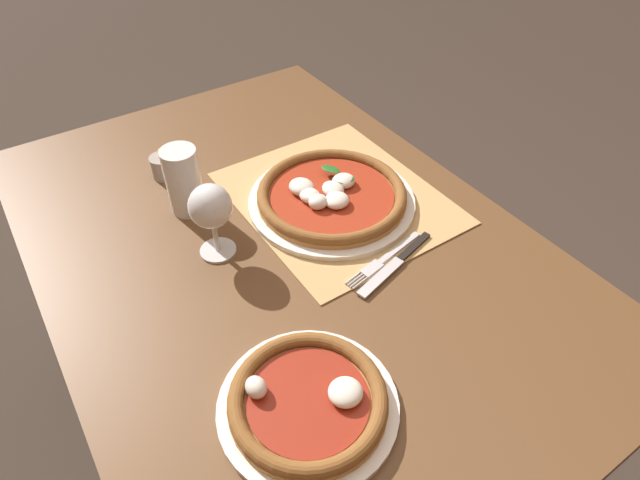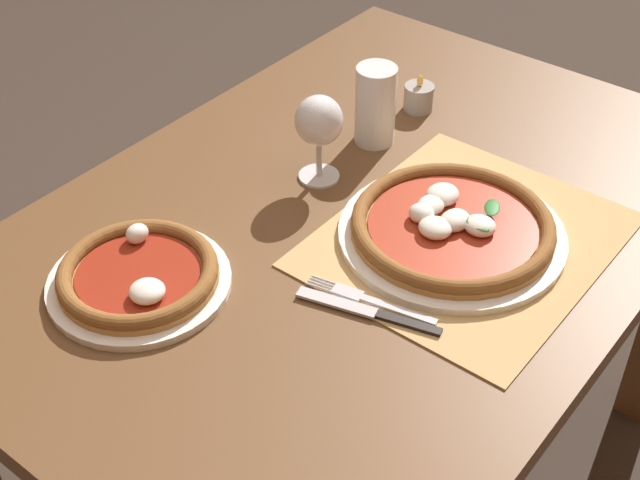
{
  "view_description": "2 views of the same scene",
  "coord_description": "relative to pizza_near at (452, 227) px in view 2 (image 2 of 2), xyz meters",
  "views": [
    {
      "loc": [
        -0.69,
        0.36,
        1.46
      ],
      "look_at": [
        -0.08,
        -0.04,
        0.77
      ],
      "focal_mm": 30.0,
      "sensor_mm": 36.0,
      "label": 1
    },
    {
      "loc": [
        -0.93,
        -0.65,
        1.61
      ],
      "look_at": [
        -0.15,
        -0.03,
        0.8
      ],
      "focal_mm": 50.0,
      "sensor_mm": 36.0,
      "label": 2
    }
  ],
  "objects": [
    {
      "name": "dining_table",
      "position": [
        -0.03,
        0.15,
        -0.13
      ],
      "size": [
        1.29,
        0.88,
        0.74
      ],
      "color": "brown",
      "rests_on": "ground"
    },
    {
      "name": "paper_placemat",
      "position": [
        0.01,
        -0.02,
        -0.02
      ],
      "size": [
        0.47,
        0.4,
        0.0
      ],
      "primitive_type": "cube",
      "color": "tan",
      "rests_on": "dining_table"
    },
    {
      "name": "pizza_near",
      "position": [
        0.0,
        0.0,
        0.0
      ],
      "size": [
        0.35,
        0.35,
        0.05
      ],
      "color": "silver",
      "rests_on": "paper_placemat"
    },
    {
      "name": "pizza_far",
      "position": [
        -0.37,
        0.3,
        -0.0
      ],
      "size": [
        0.27,
        0.27,
        0.05
      ],
      "color": "silver",
      "rests_on": "dining_table"
    },
    {
      "name": "wine_glass",
      "position": [
        0.0,
        0.26,
        0.08
      ],
      "size": [
        0.08,
        0.08,
        0.16
      ],
      "color": "silver",
      "rests_on": "dining_table"
    },
    {
      "name": "pint_glass",
      "position": [
        0.15,
        0.26,
        0.05
      ],
      "size": [
        0.07,
        0.07,
        0.15
      ],
      "color": "silver",
      "rests_on": "dining_table"
    },
    {
      "name": "fork",
      "position": [
        -0.2,
        0.01,
        -0.02
      ],
      "size": [
        0.06,
        0.2,
        0.0
      ],
      "color": "#B7B7BC",
      "rests_on": "paper_placemat"
    },
    {
      "name": "knife",
      "position": [
        -0.22,
        0.0,
        -0.02
      ],
      "size": [
        0.07,
        0.21,
        0.01
      ],
      "color": "black",
      "rests_on": "paper_placemat"
    },
    {
      "name": "votive_candle",
      "position": [
        0.29,
        0.26,
        0.0
      ],
      "size": [
        0.06,
        0.06,
        0.07
      ],
      "color": "gray",
      "rests_on": "dining_table"
    }
  ]
}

